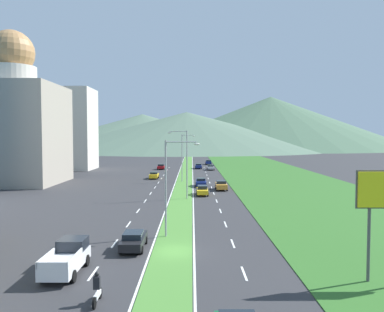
{
  "coord_description": "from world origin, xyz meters",
  "views": [
    {
      "loc": [
        1.58,
        -31.5,
        9.29
      ],
      "look_at": [
        1.2,
        51.07,
        5.11
      ],
      "focal_mm": 37.32,
      "sensor_mm": 36.0,
      "label": 1
    }
  ],
  "objects_px": {
    "street_lamp_far": "(185,155)",
    "car_3": "(135,240)",
    "street_lamp_mid": "(187,160)",
    "car_2": "(156,175)",
    "car_7": "(163,167)",
    "car_8": "(212,167)",
    "street_lamp_near": "(172,181)",
    "motorcycle_rider": "(99,290)",
    "car_9": "(203,182)",
    "car_6": "(210,162)",
    "car_5": "(204,190)",
    "car_0": "(223,185)",
    "pickup_truck_0": "(69,258)",
    "car_4": "(200,166)"
  },
  "relations": [
    {
      "from": "car_3",
      "to": "motorcycle_rider",
      "type": "height_order",
      "value": "motorcycle_rider"
    },
    {
      "from": "car_5",
      "to": "motorcycle_rider",
      "type": "height_order",
      "value": "motorcycle_rider"
    },
    {
      "from": "street_lamp_mid",
      "to": "car_5",
      "type": "xyz_separation_m",
      "value": [
        2.66,
        3.98,
        -5.0
      ]
    },
    {
      "from": "car_4",
      "to": "pickup_truck_0",
      "type": "bearing_deg",
      "value": -6.85
    },
    {
      "from": "car_0",
      "to": "car_5",
      "type": "distance_m",
      "value": 6.85
    },
    {
      "from": "car_2",
      "to": "car_3",
      "type": "bearing_deg",
      "value": -176.34
    },
    {
      "from": "street_lamp_mid",
      "to": "car_9",
      "type": "bearing_deg",
      "value": 79.55
    },
    {
      "from": "car_0",
      "to": "pickup_truck_0",
      "type": "distance_m",
      "value": 43.57
    },
    {
      "from": "street_lamp_mid",
      "to": "pickup_truck_0",
      "type": "xyz_separation_m",
      "value": [
        -7.46,
        -31.49,
        -4.77
      ]
    },
    {
      "from": "street_lamp_near",
      "to": "motorcycle_rider",
      "type": "xyz_separation_m",
      "value": [
        -3.23,
        -14.6,
        -4.42
      ]
    },
    {
      "from": "car_4",
      "to": "car_9",
      "type": "height_order",
      "value": "car_9"
    },
    {
      "from": "car_8",
      "to": "motorcycle_rider",
      "type": "height_order",
      "value": "motorcycle_rider"
    },
    {
      "from": "street_lamp_near",
      "to": "car_9",
      "type": "relative_size",
      "value": 1.86
    },
    {
      "from": "car_4",
      "to": "motorcycle_rider",
      "type": "bearing_deg",
      "value": -4.45
    },
    {
      "from": "street_lamp_far",
      "to": "car_8",
      "type": "relative_size",
      "value": 2.17
    },
    {
      "from": "car_0",
      "to": "car_8",
      "type": "xyz_separation_m",
      "value": [
        0.04,
        39.97,
        -0.09
      ]
    },
    {
      "from": "street_lamp_far",
      "to": "car_6",
      "type": "distance_m",
      "value": 49.22
    },
    {
      "from": "car_5",
      "to": "car_6",
      "type": "relative_size",
      "value": 1.09
    },
    {
      "from": "street_lamp_near",
      "to": "car_2",
      "type": "xyz_separation_m",
      "value": [
        -6.21,
        49.8,
        -4.4
      ]
    },
    {
      "from": "car_0",
      "to": "car_4",
      "type": "height_order",
      "value": "car_0"
    },
    {
      "from": "street_lamp_near",
      "to": "car_0",
      "type": "xyz_separation_m",
      "value": [
        7.05,
        31.94,
        -4.36
      ]
    },
    {
      "from": "street_lamp_far",
      "to": "car_8",
      "type": "bearing_deg",
      "value": 76.29
    },
    {
      "from": "street_lamp_far",
      "to": "pickup_truck_0",
      "type": "distance_m",
      "value": 54.12
    },
    {
      "from": "street_lamp_far",
      "to": "car_3",
      "type": "distance_m",
      "value": 48.24
    },
    {
      "from": "car_3",
      "to": "car_7",
      "type": "xyz_separation_m",
      "value": [
        -3.76,
        77.68,
        0.0
      ]
    },
    {
      "from": "street_lamp_mid",
      "to": "car_0",
      "type": "bearing_deg",
      "value": 58.6
    },
    {
      "from": "car_4",
      "to": "street_lamp_near",
      "type": "bearing_deg",
      "value": -2.89
    },
    {
      "from": "car_0",
      "to": "car_5",
      "type": "bearing_deg",
      "value": -29.77
    },
    {
      "from": "car_5",
      "to": "pickup_truck_0",
      "type": "distance_m",
      "value": 36.89
    },
    {
      "from": "pickup_truck_0",
      "to": "motorcycle_rider",
      "type": "distance_m",
      "value": 6.06
    },
    {
      "from": "car_3",
      "to": "car_8",
      "type": "bearing_deg",
      "value": -7.42
    },
    {
      "from": "street_lamp_near",
      "to": "motorcycle_rider",
      "type": "relative_size",
      "value": 4.44
    },
    {
      "from": "car_5",
      "to": "car_7",
      "type": "xyz_separation_m",
      "value": [
        -10.19,
        47.8,
        -0.01
      ]
    },
    {
      "from": "street_lamp_near",
      "to": "car_5",
      "type": "height_order",
      "value": "street_lamp_near"
    },
    {
      "from": "street_lamp_mid",
      "to": "motorcycle_rider",
      "type": "height_order",
      "value": "street_lamp_mid"
    },
    {
      "from": "car_5",
      "to": "car_8",
      "type": "distance_m",
      "value": 46.05
    },
    {
      "from": "street_lamp_far",
      "to": "motorcycle_rider",
      "type": "height_order",
      "value": "street_lamp_far"
    },
    {
      "from": "street_lamp_mid",
      "to": "pickup_truck_0",
      "type": "height_order",
      "value": "street_lamp_mid"
    },
    {
      "from": "car_9",
      "to": "car_2",
      "type": "bearing_deg",
      "value": -143.31
    },
    {
      "from": "car_3",
      "to": "motorcycle_rider",
      "type": "xyz_separation_m",
      "value": [
        -0.45,
        -10.71,
        0.0
      ]
    },
    {
      "from": "street_lamp_mid",
      "to": "car_2",
      "type": "relative_size",
      "value": 2.19
    },
    {
      "from": "car_2",
      "to": "motorcycle_rider",
      "type": "distance_m",
      "value": 64.47
    },
    {
      "from": "car_8",
      "to": "street_lamp_near",
      "type": "bearing_deg",
      "value": -5.63
    },
    {
      "from": "street_lamp_mid",
      "to": "car_9",
      "type": "height_order",
      "value": "street_lamp_mid"
    },
    {
      "from": "street_lamp_mid",
      "to": "car_3",
      "type": "xyz_separation_m",
      "value": [
        -3.77,
        -25.9,
        -5.01
      ]
    },
    {
      "from": "street_lamp_near",
      "to": "car_4",
      "type": "bearing_deg",
      "value": 87.11
    },
    {
      "from": "car_4",
      "to": "street_lamp_mid",
      "type": "bearing_deg",
      "value": -3.01
    },
    {
      "from": "street_lamp_far",
      "to": "car_5",
      "type": "distance_m",
      "value": 18.94
    },
    {
      "from": "car_7",
      "to": "car_8",
      "type": "relative_size",
      "value": 0.94
    },
    {
      "from": "car_3",
      "to": "pickup_truck_0",
      "type": "relative_size",
      "value": 0.88
    }
  ]
}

